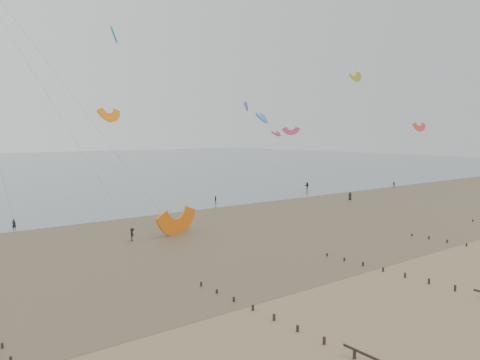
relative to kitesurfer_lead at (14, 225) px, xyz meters
name	(u,v)px	position (x,y,z in m)	size (l,w,h in m)	color
ground	(395,289)	(22.22, -51.68, -0.83)	(500.00, 500.00, 0.00)	brown
sea_and_shore	(175,233)	(18.14, -17.28, -0.82)	(500.00, 665.00, 0.03)	#475654
kitesurfer_lead	(14,225)	(0.00, 0.00, 0.00)	(0.61, 0.40, 1.67)	black
kitesurfers	(249,202)	(42.56, -4.32, 0.05)	(128.94, 27.92, 1.86)	black
grounded_kite	(178,234)	(18.51, -17.60, -0.83)	(7.61, 3.99, 5.80)	orange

